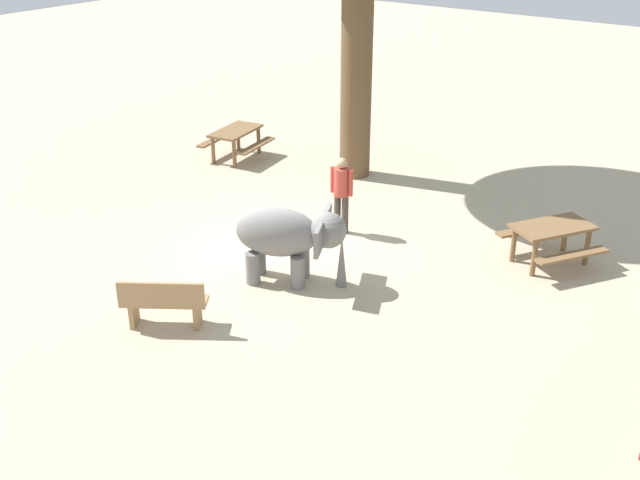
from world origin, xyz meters
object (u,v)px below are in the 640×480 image
person_handler (341,189)px  picnic_table_far (236,137)px  picnic_table_near (552,235)px  wooden_bench (163,302)px  elephant (289,236)px

person_handler → picnic_table_far: bearing=-120.3°
picnic_table_near → picnic_table_far: (-1.02, -8.82, 0.00)m
person_handler → wooden_bench: person_handler is taller
person_handler → picnic_table_far: person_handler is taller
elephant → picnic_table_near: size_ratio=0.98×
elephant → person_handler: person_handler is taller
wooden_bench → picnic_table_near: (-5.91, 4.24, 0.12)m
elephant → person_handler: (-2.31, -0.44, 0.04)m
elephant → picnic_table_far: (-4.49, -5.25, -0.32)m
wooden_bench → person_handler: bearing=53.6°
person_handler → picnic_table_near: size_ratio=0.79×
picnic_table_near → elephant: bearing=-13.6°
person_handler → picnic_table_far: (-2.19, -4.81, -0.36)m
elephant → person_handler: 2.35m
elephant → wooden_bench: 2.57m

